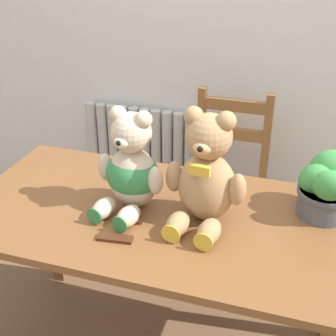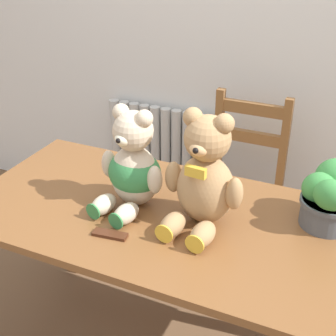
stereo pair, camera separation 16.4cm
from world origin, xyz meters
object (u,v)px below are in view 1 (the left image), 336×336
at_px(teddy_bear_right, 206,176).
at_px(potted_plant, 327,185).
at_px(chocolate_bar, 115,238).
at_px(wooden_chair_behind, 225,191).
at_px(teddy_bear_left, 131,170).

relative_size(teddy_bear_right, potted_plant, 1.76).
xyz_separation_m(teddy_bear_right, chocolate_bar, (-0.26, -0.21, -0.17)).
bearing_deg(wooden_chair_behind, potted_plant, 130.44).
xyz_separation_m(teddy_bear_left, potted_plant, (0.68, 0.17, -0.04)).
bearing_deg(wooden_chair_behind, teddy_bear_left, 71.95).
relative_size(wooden_chair_behind, chocolate_bar, 7.96).
relative_size(wooden_chair_behind, teddy_bear_right, 2.30).
xyz_separation_m(wooden_chair_behind, teddy_bear_right, (0.05, -0.70, 0.48)).
bearing_deg(chocolate_bar, wooden_chair_behind, 77.22).
bearing_deg(teddy_bear_left, chocolate_bar, 105.79).
height_order(wooden_chair_behind, chocolate_bar, wooden_chair_behind).
bearing_deg(teddy_bear_right, wooden_chair_behind, -80.81).
distance_m(wooden_chair_behind, potted_plant, 0.81).
bearing_deg(potted_plant, teddy_bear_right, -156.97).
relative_size(teddy_bear_left, chocolate_bar, 3.20).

